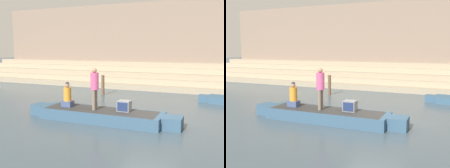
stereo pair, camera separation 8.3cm
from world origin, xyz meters
TOP-DOWN VIEW (x-y plane):
  - ground_plane at (0.00, 0.00)m, footprint 120.00×120.00m
  - ghat_steps at (0.00, 9.44)m, footprint 36.00×3.82m
  - back_wall at (0.00, 11.43)m, footprint 34.20×1.28m
  - rowboat_main at (-1.81, -0.79)m, footprint 6.47×1.48m
  - person_standing at (-2.05, -0.82)m, footprint 0.33×0.33m
  - person_rowing at (-3.38, -0.76)m, footprint 0.46×0.36m
  - tv_set at (-0.86, -0.63)m, footprint 0.50×0.41m
  - mooring_post at (-4.24, 4.68)m, footprint 0.20×0.20m

SIDE VIEW (x-z plane):
  - ground_plane at x=0.00m, z-range 0.00..0.00m
  - rowboat_main at x=-1.81m, z-range 0.02..0.47m
  - mooring_post at x=-4.24m, z-range 0.00..1.24m
  - tv_set at x=-0.86m, z-range 0.45..0.88m
  - ghat_steps at x=0.00m, z-range -0.24..1.57m
  - person_rowing at x=-3.38m, z-range 0.35..1.41m
  - person_standing at x=-2.05m, z-range 0.59..2.27m
  - back_wall at x=0.00m, z-range -0.03..6.58m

